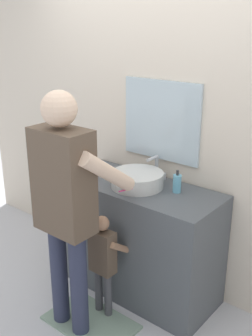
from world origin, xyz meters
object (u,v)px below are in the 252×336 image
toothbrush_cup (95,169)px  child_toddler (103,257)px  soap_bottle (177,183)px  adult_parent (66,196)px

toothbrush_cup → child_toddler: 0.72m
toothbrush_cup → soap_bottle: toothbrush_cup is taller
child_toddler → adult_parent: (-0.09, -0.24, 0.53)m
toothbrush_cup → soap_bottle: (0.69, 0.11, 0.02)m
child_toddler → adult_parent: size_ratio=0.48×
soap_bottle → child_toddler: size_ratio=0.21×
toothbrush_cup → adult_parent: 0.68m
toothbrush_cup → adult_parent: size_ratio=0.12×
toothbrush_cup → soap_bottle: 0.70m
toothbrush_cup → soap_bottle: size_ratio=1.25×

